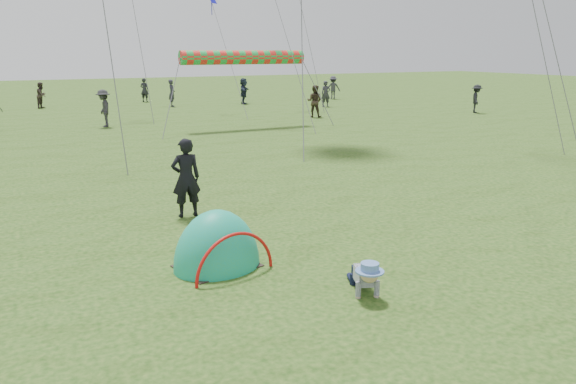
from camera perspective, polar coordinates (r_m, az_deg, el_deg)
name	(u,v)px	position (r m, az deg, el deg)	size (l,w,h in m)	color
ground	(325,297)	(8.39, 3.74, -10.60)	(140.00, 140.00, 0.00)	#14390D
crawling_toddler	(366,275)	(8.45, 7.88, -8.38)	(0.53, 0.76, 0.58)	black
popup_tent	(217,266)	(9.56, -7.20, -7.50)	(1.51, 1.24, 1.95)	#0DA39D
standing_adult	(186,178)	(12.24, -10.32, 1.42)	(0.63, 0.41, 1.72)	black
crowd_person_0	(145,90)	(41.32, -14.37, 10.01)	(0.60, 0.39, 1.64)	black
crowd_person_1	(42,95)	(38.85, -23.74, 8.99)	(0.78, 0.61, 1.60)	#342927
crowd_person_3	(104,108)	(28.03, -18.20, 8.08)	(1.13, 0.65, 1.75)	#2A292D
crowd_person_5	(244,91)	(38.64, -4.52, 10.20)	(1.60, 0.51, 1.72)	#1C2535
crowd_person_6	(172,93)	(37.40, -11.72, 9.82)	(0.63, 0.41, 1.72)	#2B2A37
crowd_person_9	(476,99)	(34.59, 18.60, 8.97)	(1.05, 0.60, 1.62)	black
crowd_person_12	(326,94)	(36.58, 3.86, 9.92)	(0.60, 0.39, 1.64)	#2C2C32
crowd_person_13	(315,101)	(30.73, 2.71, 9.20)	(0.83, 0.65, 1.71)	#34291F
crowd_person_15	(333,88)	(42.57, 4.60, 10.53)	(1.09, 0.63, 1.68)	#303037
rainbow_tube_kite	(244,57)	(26.59, -4.53, 13.48)	(0.64, 0.64, 6.00)	red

